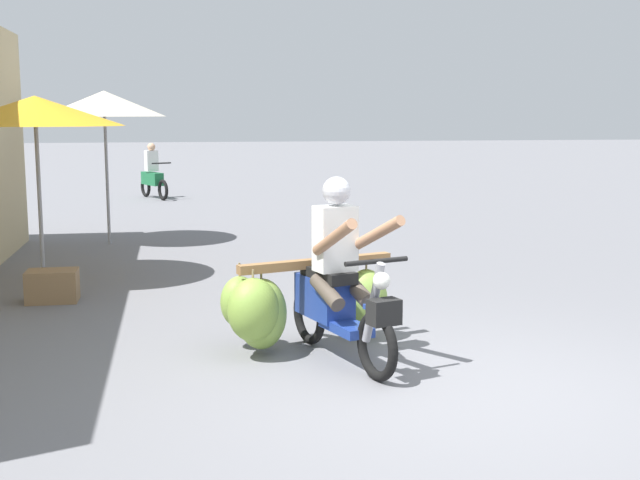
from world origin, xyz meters
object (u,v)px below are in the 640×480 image
object	(u,v)px
market_umbrella_near_shop	(35,111)
market_umbrella_further_along	(104,104)
motorbike_distant_ahead_left	(153,176)
produce_crate	(52,286)
motorbike_main_loaded	(304,297)

from	to	relation	value
market_umbrella_near_shop	market_umbrella_further_along	bearing A→B (deg)	79.48
motorbike_distant_ahead_left	market_umbrella_near_shop	xyz separation A→B (m)	(-1.11, -10.58, 1.57)
market_umbrella_near_shop	produce_crate	size ratio (longest dim) A/B	4.15
motorbike_distant_ahead_left	market_umbrella_further_along	world-z (taller)	market_umbrella_further_along
motorbike_main_loaded	produce_crate	size ratio (longest dim) A/B	3.04
motorbike_main_loaded	motorbike_distant_ahead_left	bearing A→B (deg)	96.57
produce_crate	motorbike_main_loaded	bearing A→B (deg)	-45.56
motorbike_main_loaded	market_umbrella_further_along	xyz separation A→B (m)	(-2.17, 6.76, 1.76)
motorbike_main_loaded	produce_crate	world-z (taller)	motorbike_main_loaded
market_umbrella_further_along	produce_crate	xyz separation A→B (m)	(-0.32, -4.23, -2.09)
market_umbrella_near_shop	produce_crate	world-z (taller)	market_umbrella_near_shop
market_umbrella_near_shop	market_umbrella_further_along	distance (m)	3.17
motorbike_distant_ahead_left	market_umbrella_near_shop	bearing A→B (deg)	-96.01
motorbike_main_loaded	motorbike_distant_ahead_left	size ratio (longest dim) A/B	1.13
motorbike_distant_ahead_left	market_umbrella_near_shop	size ratio (longest dim) A/B	0.65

